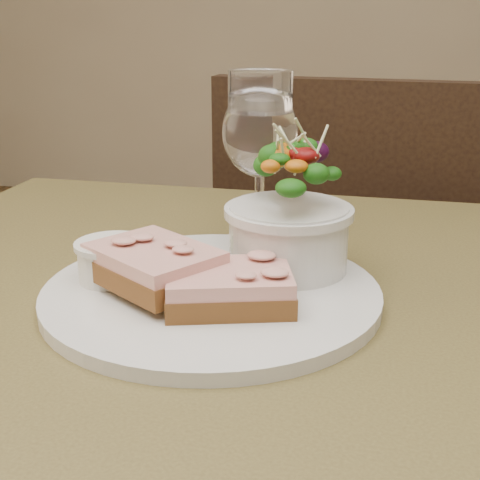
% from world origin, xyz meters
% --- Properties ---
extents(cafe_table, '(0.80, 0.80, 0.75)m').
position_xyz_m(cafe_table, '(0.00, 0.00, 0.65)').
color(cafe_table, '#4A3E20').
rests_on(cafe_table, ground).
extents(chair_far, '(0.45, 0.45, 0.90)m').
position_xyz_m(chair_far, '(0.08, 0.68, 0.29)').
color(chair_far, black).
rests_on(chair_far, ground).
extents(dinner_plate, '(0.30, 0.30, 0.01)m').
position_xyz_m(dinner_plate, '(-0.01, 0.01, 0.76)').
color(dinner_plate, silver).
rests_on(dinner_plate, cafe_table).
extents(sandwich_front, '(0.12, 0.10, 0.03)m').
position_xyz_m(sandwich_front, '(0.02, -0.02, 0.78)').
color(sandwich_front, '#4D2C14').
rests_on(sandwich_front, dinner_plate).
extents(sandwich_back, '(0.14, 0.13, 0.03)m').
position_xyz_m(sandwich_back, '(-0.05, -0.00, 0.79)').
color(sandwich_back, '#4D2C14').
rests_on(sandwich_back, dinner_plate).
extents(ramekin, '(0.06, 0.06, 0.04)m').
position_xyz_m(ramekin, '(-0.10, 0.01, 0.78)').
color(ramekin, silver).
rests_on(ramekin, dinner_plate).
extents(salad_bowl, '(0.11, 0.11, 0.13)m').
position_xyz_m(salad_bowl, '(0.05, 0.07, 0.82)').
color(salad_bowl, silver).
rests_on(salad_bowl, dinner_plate).
extents(garnish, '(0.05, 0.04, 0.02)m').
position_xyz_m(garnish, '(-0.07, 0.08, 0.77)').
color(garnish, '#103D0B').
rests_on(garnish, dinner_plate).
extents(wine_glass, '(0.08, 0.08, 0.18)m').
position_xyz_m(wine_glass, '(0.01, 0.14, 0.87)').
color(wine_glass, white).
rests_on(wine_glass, cafe_table).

